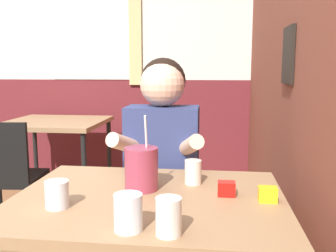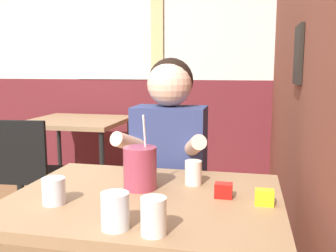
{
  "view_description": "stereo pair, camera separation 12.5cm",
  "coord_description": "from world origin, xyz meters",
  "views": [
    {
      "loc": [
        0.97,
        -0.92,
        1.21
      ],
      "look_at": [
        0.8,
        0.44,
        1.0
      ],
      "focal_mm": 40.0,
      "sensor_mm": 36.0,
      "label": 1
    },
    {
      "loc": [
        1.09,
        -0.9,
        1.21
      ],
      "look_at": [
        0.8,
        0.44,
        1.0
      ],
      "focal_mm": 40.0,
      "sensor_mm": 36.0,
      "label": 2
    }
  ],
  "objects": [
    {
      "name": "glass_near_pitcher",
      "position": [
        0.75,
        0.03,
        0.82
      ],
      "size": [
        0.08,
        0.08,
        0.1
      ],
      "color": "silver",
      "rests_on": "main_table"
    },
    {
      "name": "condiment_mustard",
      "position": [
        1.15,
        0.3,
        0.8
      ],
      "size": [
        0.06,
        0.04,
        0.05
      ],
      "color": "yellow",
      "rests_on": "main_table"
    },
    {
      "name": "background_table",
      "position": [
        -0.35,
        2.06,
        0.69
      ],
      "size": [
        0.81,
        0.76,
        0.77
      ],
      "color": "#93704C",
      "rests_on": "ground_plane"
    },
    {
      "name": "cocktail_pitcher",
      "position": [
        0.71,
        0.37,
        0.85
      ],
      "size": [
        0.12,
        0.12,
        0.27
      ],
      "color": "#99384C",
      "rests_on": "main_table"
    },
    {
      "name": "glass_by_brick",
      "position": [
        0.48,
        0.16,
        0.82
      ],
      "size": [
        0.07,
        0.07,
        0.09
      ],
      "color": "silver",
      "rests_on": "main_table"
    },
    {
      "name": "condiment_ketchup",
      "position": [
        1.02,
        0.34,
        0.8
      ],
      "size": [
        0.06,
        0.04,
        0.05
      ],
      "color": "#B7140F",
      "rests_on": "main_table"
    },
    {
      "name": "chair_near_window",
      "position": [
        -0.41,
        1.37,
        0.51
      ],
      "size": [
        0.44,
        0.44,
        0.87
      ],
      "rotation": [
        0.0,
        0.0,
        0.1
      ],
      "color": "black",
      "rests_on": "ground_plane"
    },
    {
      "name": "main_table",
      "position": [
        0.75,
        0.3,
        0.69
      ],
      "size": [
        0.93,
        0.72,
        0.77
      ],
      "color": "#93704C",
      "rests_on": "ground_plane"
    },
    {
      "name": "person_seated",
      "position": [
        0.73,
        0.81,
        0.67
      ],
      "size": [
        0.42,
        0.41,
        1.26
      ],
      "color": "navy",
      "rests_on": "ground_plane"
    },
    {
      "name": "back_wall",
      "position": [
        -0.01,
        2.67,
        1.36
      ],
      "size": [
        5.61,
        0.09,
        2.7
      ],
      "color": "silver",
      "rests_on": "ground_plane"
    },
    {
      "name": "glass_far_side",
      "position": [
        0.9,
        0.46,
        0.82
      ],
      "size": [
        0.06,
        0.06,
        0.09
      ],
      "color": "silver",
      "rests_on": "main_table"
    },
    {
      "name": "brick_wall_right",
      "position": [
        1.34,
        1.32,
        1.35
      ],
      "size": [
        0.08,
        4.65,
        2.7
      ],
      "color": "brown",
      "rests_on": "ground_plane"
    },
    {
      "name": "glass_center",
      "position": [
        0.86,
        0.01,
        0.82
      ],
      "size": [
        0.07,
        0.07,
        0.1
      ],
      "color": "silver",
      "rests_on": "main_table"
    }
  ]
}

